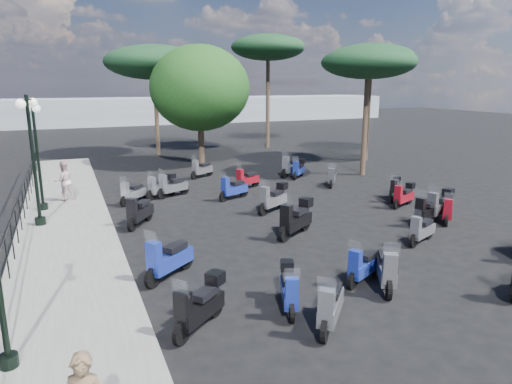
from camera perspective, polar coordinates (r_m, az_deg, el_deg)
name	(u,v)px	position (r m, az deg, el deg)	size (l,w,h in m)	color
ground	(285,236)	(14.76, 3.63, -5.55)	(120.00, 120.00, 0.00)	black
sidewalk	(66,232)	(16.19, -22.69, -4.59)	(3.00, 30.00, 0.15)	slate
railing	(18,213)	(15.85, -27.64, -2.37)	(0.04, 26.04, 1.10)	black
lamp_post_1	(33,153)	(16.55, -26.15, 4.45)	(0.59, 1.22, 4.30)	black
lamp_post_2	(37,149)	(18.58, -25.70, 4.88)	(0.57, 1.14, 4.04)	black
pedestrian_far	(64,181)	(19.95, -22.88, 1.29)	(0.78, 0.61, 1.61)	silver
scooter_1	(200,306)	(9.37, -7.06, -14.00)	(1.37, 1.20, 1.32)	black
scooter_2	(168,260)	(11.72, -10.89, -8.34)	(1.48, 1.22, 1.44)	black
scooter_3	(139,212)	(16.13, -14.38, -2.47)	(1.11, 1.52, 1.41)	black
scooter_4	(173,186)	(19.96, -10.40, 0.68)	(1.55, 0.87, 1.33)	black
scooter_5	(133,193)	(19.19, -15.17, -0.17)	(1.21, 1.13, 1.24)	black
scooter_6	(330,307)	(9.49, 9.26, -13.96)	(1.19, 1.32, 1.33)	black
scooter_7	(386,270)	(11.42, 15.99, -9.36)	(1.02, 1.53, 1.37)	black
scooter_8	(289,290)	(10.10, 4.16, -12.11)	(0.75, 1.44, 1.20)	black
scooter_9	(296,219)	(14.66, 5.00, -3.42)	(1.65, 1.17, 1.48)	black
scooter_10	(161,187)	(19.90, -11.73, 0.63)	(1.44, 0.94, 1.26)	black
scooter_11	(202,169)	(23.79, -6.82, 2.81)	(1.41, 0.93, 1.26)	black
scooter_14	(363,266)	(11.63, 13.28, -9.02)	(1.42, 0.85, 1.23)	black
scooter_15	(273,199)	(17.35, 2.17, -0.83)	(1.56, 1.05, 1.38)	black
scooter_16	(233,189)	(19.23, -2.85, 0.37)	(1.53, 0.83, 1.29)	black
scooter_17	(247,180)	(21.13, -1.16, 1.56)	(1.47, 0.85, 1.26)	black
scooter_19	(422,231)	(14.86, 20.00, -4.55)	(1.42, 0.76, 1.20)	black
scooter_20	(448,210)	(17.43, 22.85, -2.05)	(1.20, 1.15, 1.21)	black
scooter_21	(426,212)	(16.86, 20.53, -2.34)	(1.59, 0.79, 1.32)	black
scooter_22	(332,178)	(21.97, 9.48, 1.78)	(0.98, 1.27, 1.20)	black
scooter_23	(299,169)	(23.69, 5.36, 2.85)	(1.19, 1.17, 1.21)	black
scooter_26	(440,206)	(17.62, 21.96, -1.59)	(1.66, 0.86, 1.38)	black
scooter_27	(404,196)	(19.01, 17.99, -0.45)	(1.40, 0.78, 1.18)	black
scooter_28	(395,189)	(19.97, 17.00, 0.32)	(1.21, 1.17, 1.22)	black
scooter_29	(291,167)	(24.01, 4.42, 3.11)	(1.62, 1.02, 1.43)	black
broadleaf_tree	(200,88)	(27.14, -7.04, 12.74)	(5.79, 5.79, 6.96)	#38281E
pine_0	(268,48)	(34.75, 1.52, 17.57)	(5.41, 5.41, 8.26)	#38281E
pine_1	(371,60)	(29.59, 14.17, 15.71)	(5.47, 5.47, 7.14)	#38281E
pine_2	(154,63)	(31.74, -12.64, 15.51)	(6.43, 6.43, 7.24)	#38281E
pine_3	(368,63)	(24.62, 13.88, 15.38)	(4.80, 4.80, 6.65)	#38281E
distant_hills	(119,111)	(57.91, -16.77, 9.66)	(70.00, 8.00, 3.00)	gray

